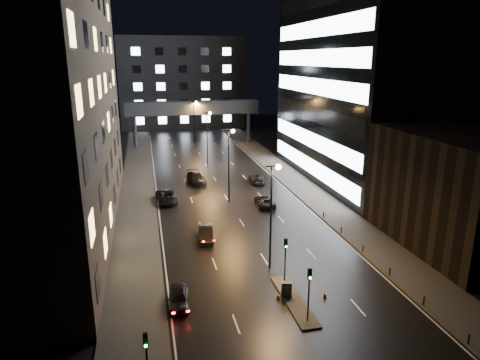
# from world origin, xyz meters

# --- Properties ---
(ground) EXTENTS (160.00, 160.00, 0.00)m
(ground) POSITION_xyz_m (0.00, 40.00, 0.00)
(ground) COLOR black
(ground) RESTS_ON ground
(sidewalk_left) EXTENTS (5.00, 110.00, 0.15)m
(sidewalk_left) POSITION_xyz_m (-12.50, 35.00, 0.07)
(sidewalk_left) COLOR #383533
(sidewalk_left) RESTS_ON ground
(sidewalk_right) EXTENTS (5.00, 110.00, 0.15)m
(sidewalk_right) POSITION_xyz_m (12.50, 35.00, 0.07)
(sidewalk_right) COLOR #383533
(sidewalk_right) RESTS_ON ground
(building_left) EXTENTS (15.00, 48.00, 40.00)m
(building_left) POSITION_xyz_m (-22.50, 24.00, 20.00)
(building_left) COLOR #2D2319
(building_left) RESTS_ON ground
(building_right_low) EXTENTS (10.00, 18.00, 12.00)m
(building_right_low) POSITION_xyz_m (20.00, 9.00, 6.00)
(building_right_low) COLOR black
(building_right_low) RESTS_ON ground
(building_right_glass) EXTENTS (20.00, 36.00, 45.00)m
(building_right_glass) POSITION_xyz_m (25.00, 36.00, 22.50)
(building_right_glass) COLOR black
(building_right_glass) RESTS_ON ground
(building_far) EXTENTS (34.00, 14.00, 25.00)m
(building_far) POSITION_xyz_m (0.00, 98.00, 12.50)
(building_far) COLOR #333335
(building_far) RESTS_ON ground
(skybridge) EXTENTS (30.00, 3.00, 10.00)m
(skybridge) POSITION_xyz_m (0.00, 70.00, 8.34)
(skybridge) COLOR #333335
(skybridge) RESTS_ON ground
(median_island) EXTENTS (1.60, 8.00, 0.15)m
(median_island) POSITION_xyz_m (0.30, 2.00, 0.07)
(median_island) COLOR #383533
(median_island) RESTS_ON ground
(traffic_signal_near) EXTENTS (0.28, 0.34, 4.40)m
(traffic_signal_near) POSITION_xyz_m (0.30, 4.49, 3.09)
(traffic_signal_near) COLOR black
(traffic_signal_near) RESTS_ON median_island
(traffic_signal_far) EXTENTS (0.28, 0.34, 4.40)m
(traffic_signal_far) POSITION_xyz_m (0.30, -1.01, 3.09)
(traffic_signal_far) COLOR black
(traffic_signal_far) RESTS_ON median_island
(traffic_signal_corner) EXTENTS (0.28, 0.34, 4.40)m
(traffic_signal_corner) POSITION_xyz_m (-11.50, -6.01, 2.94)
(traffic_signal_corner) COLOR black
(traffic_signal_corner) RESTS_ON ground
(bollard_row) EXTENTS (0.12, 25.12, 0.90)m
(bollard_row) POSITION_xyz_m (10.20, 6.50, 0.45)
(bollard_row) COLOR black
(bollard_row) RESTS_ON ground
(streetlight_near) EXTENTS (1.45, 0.50, 10.15)m
(streetlight_near) POSITION_xyz_m (0.16, 8.00, 6.50)
(streetlight_near) COLOR black
(streetlight_near) RESTS_ON ground
(streetlight_mid_a) EXTENTS (1.45, 0.50, 10.15)m
(streetlight_mid_a) POSITION_xyz_m (0.16, 28.00, 6.50)
(streetlight_mid_a) COLOR black
(streetlight_mid_a) RESTS_ON ground
(streetlight_mid_b) EXTENTS (1.45, 0.50, 10.15)m
(streetlight_mid_b) POSITION_xyz_m (0.16, 48.00, 6.50)
(streetlight_mid_b) COLOR black
(streetlight_mid_b) RESTS_ON ground
(streetlight_far) EXTENTS (1.45, 0.50, 10.15)m
(streetlight_far) POSITION_xyz_m (0.16, 68.00, 6.50)
(streetlight_far) COLOR black
(streetlight_far) RESTS_ON ground
(car_away_a) EXTENTS (1.89, 4.04, 1.34)m
(car_away_a) POSITION_xyz_m (-9.00, 3.45, 0.67)
(car_away_a) COLOR black
(car_away_a) RESTS_ON ground
(car_away_b) EXTENTS (1.98, 4.57, 1.46)m
(car_away_b) POSITION_xyz_m (-4.98, 15.95, 0.73)
(car_away_b) COLOR black
(car_away_b) RESTS_ON ground
(car_away_c) EXTENTS (2.99, 5.71, 1.53)m
(car_away_c) POSITION_xyz_m (-8.45, 29.71, 0.77)
(car_away_c) COLOR black
(car_away_c) RESTS_ON ground
(car_away_d) EXTENTS (2.99, 5.94, 1.65)m
(car_away_d) POSITION_xyz_m (-3.29, 38.31, 0.83)
(car_away_d) COLOR black
(car_away_d) RESTS_ON ground
(car_toward_a) EXTENTS (2.41, 4.87, 1.33)m
(car_toward_a) POSITION_xyz_m (4.38, 25.25, 0.66)
(car_toward_a) COLOR black
(car_toward_a) RESTS_ON ground
(car_toward_b) EXTENTS (1.95, 4.70, 1.36)m
(car_toward_b) POSITION_xyz_m (6.20, 36.27, 0.68)
(car_toward_b) COLOR black
(car_toward_b) RESTS_ON ground
(utility_cabinet) EXTENTS (0.96, 0.71, 1.22)m
(utility_cabinet) POSITION_xyz_m (-0.10, 2.75, 0.76)
(utility_cabinet) COLOR #434346
(utility_cabinet) RESTS_ON median_island
(cone_a) EXTENTS (0.41, 0.41, 0.52)m
(cone_a) POSITION_xyz_m (-0.84, 2.66, 0.26)
(cone_a) COLOR #EE4C0C
(cone_a) RESTS_ON ground
(cone_b) EXTENTS (0.37, 0.37, 0.54)m
(cone_b) POSITION_xyz_m (3.00, 2.00, 0.27)
(cone_b) COLOR orange
(cone_b) RESTS_ON ground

